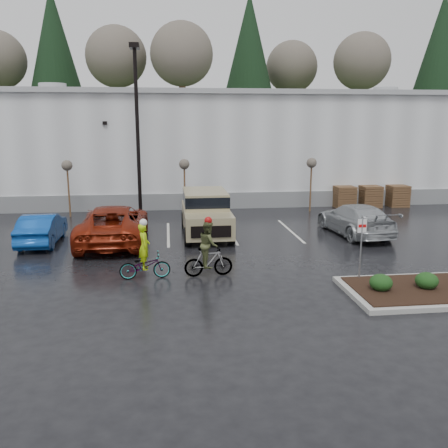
{
  "coord_description": "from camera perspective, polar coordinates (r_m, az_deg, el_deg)",
  "views": [
    {
      "loc": [
        -2.47,
        -14.23,
        5.27
      ],
      "look_at": [
        -0.29,
        4.01,
        1.3
      ],
      "focal_mm": 38.0,
      "sensor_mm": 36.0,
      "label": 1
    }
  ],
  "objects": [
    {
      "name": "sapling_mid",
      "position": [
        27.37,
        -4.8,
        6.82
      ],
      "size": [
        0.6,
        0.6,
        3.2
      ],
      "color": "#4A2E1D",
      "rests_on": "ground"
    },
    {
      "name": "cyclist_hivis",
      "position": [
        16.41,
        -9.52,
        -4.3
      ],
      "size": [
        1.76,
        0.72,
        2.09
      ],
      "rotation": [
        0.0,
        0.0,
        1.64
      ],
      "color": "#3F3F44",
      "rests_on": "ground"
    },
    {
      "name": "ground",
      "position": [
        15.37,
        2.87,
        -7.87
      ],
      "size": [
        120.0,
        120.0,
        0.0
      ],
      "primitive_type": "plane",
      "color": "black",
      "rests_on": "ground"
    },
    {
      "name": "suv_tan",
      "position": [
        22.29,
        -2.17,
        1.22
      ],
      "size": [
        2.2,
        5.1,
        2.06
      ],
      "primitive_type": null,
      "color": "#998D67",
      "rests_on": "ground"
    },
    {
      "name": "car_far_silver",
      "position": [
        23.34,
        15.48,
        0.56
      ],
      "size": [
        2.53,
        5.27,
        1.48
      ],
      "primitive_type": "imported",
      "rotation": [
        0.0,
        0.0,
        3.23
      ],
      "color": "#AFB3B7",
      "rests_on": "ground"
    },
    {
      "name": "lamppost",
      "position": [
        26.28,
        -10.43,
        12.91
      ],
      "size": [
        0.5,
        1.0,
        9.22
      ],
      "color": "black",
      "rests_on": "ground"
    },
    {
      "name": "car_red",
      "position": [
        21.46,
        -13.13,
        -0.02
      ],
      "size": [
        2.84,
        6.12,
        1.7
      ],
      "primitive_type": "imported",
      "rotation": [
        0.0,
        0.0,
        3.15
      ],
      "color": "maroon",
      "rests_on": "ground"
    },
    {
      "name": "pallet_stack_b",
      "position": [
        31.28,
        17.17,
        3.2
      ],
      "size": [
        1.2,
        1.2,
        1.35
      ],
      "primitive_type": "cube",
      "color": "#4A2E1D",
      "rests_on": "ground"
    },
    {
      "name": "wooded_ridge",
      "position": [
        59.33,
        -4.51,
        9.96
      ],
      "size": [
        80.0,
        25.0,
        6.0
      ],
      "primitive_type": "cube",
      "color": "#273F1A",
      "rests_on": "ground"
    },
    {
      "name": "shrub_b",
      "position": [
        16.19,
        23.2,
        -6.28
      ],
      "size": [
        0.7,
        0.7,
        0.52
      ],
      "primitive_type": "ellipsoid",
      "color": "black",
      "rests_on": "curb_island"
    },
    {
      "name": "sapling_west",
      "position": [
        27.9,
        -18.35,
        6.35
      ],
      "size": [
        0.6,
        0.6,
        3.2
      ],
      "color": "#4A2E1D",
      "rests_on": "ground"
    },
    {
      "name": "car_blue",
      "position": [
        22.31,
        -21.05,
        -0.51
      ],
      "size": [
        1.51,
        4.13,
        1.35
      ],
      "primitive_type": "imported",
      "rotation": [
        0.0,
        0.0,
        3.16
      ],
      "color": "#0D3F95",
      "rests_on": "ground"
    },
    {
      "name": "shrub_a",
      "position": [
        15.51,
        18.36,
        -6.7
      ],
      "size": [
        0.7,
        0.7,
        0.52
      ],
      "primitive_type": "ellipsoid",
      "color": "black",
      "rests_on": "curb_island"
    },
    {
      "name": "sapling_east",
      "position": [
        28.63,
        10.48,
        6.9
      ],
      "size": [
        0.6,
        0.6,
        3.2
      ],
      "color": "#4A2E1D",
      "rests_on": "ground"
    },
    {
      "name": "cyclist_olive",
      "position": [
        16.41,
        -1.88,
        -3.67
      ],
      "size": [
        1.66,
        0.81,
        2.12
      ],
      "rotation": [
        0.0,
        0.0,
        1.64
      ],
      "color": "#3F3F44",
      "rests_on": "ground"
    },
    {
      "name": "fire_lane_sign",
      "position": [
        16.2,
        16.18,
        -2.1
      ],
      "size": [
        0.3,
        0.05,
        2.2
      ],
      "color": "gray",
      "rests_on": "ground"
    },
    {
      "name": "pallet_stack_a",
      "position": [
        30.63,
        14.26,
        3.19
      ],
      "size": [
        1.2,
        1.2,
        1.35
      ],
      "primitive_type": "cube",
      "color": "#4A2E1D",
      "rests_on": "ground"
    },
    {
      "name": "pallet_stack_c",
      "position": [
        32.06,
        20.12,
        3.21
      ],
      "size": [
        1.2,
        1.2,
        1.35
      ],
      "primitive_type": "cube",
      "color": "#4A2E1D",
      "rests_on": "ground"
    },
    {
      "name": "warehouse",
      "position": [
        36.34,
        -2.97,
        9.62
      ],
      "size": [
        60.5,
        15.5,
        7.2
      ],
      "color": "silver",
      "rests_on": "ground"
    }
  ]
}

